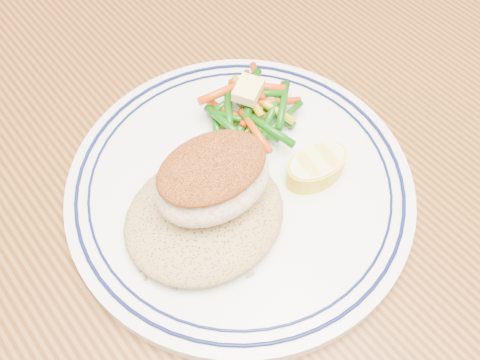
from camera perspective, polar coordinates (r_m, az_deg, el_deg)
name	(u,v)px	position (r m, az deg, el deg)	size (l,w,h in m)	color
dining_table	(249,230)	(0.56, 0.92, -5.32)	(1.50, 0.90, 0.75)	#4F2B0F
plate	(240,187)	(0.46, 0.00, -0.72)	(0.30, 0.30, 0.02)	white
rice_pilaf	(204,214)	(0.43, -3.84, -3.66)	(0.13, 0.12, 0.03)	#9B804D
fish_fillet	(213,179)	(0.41, -2.91, 0.12)	(0.10, 0.08, 0.05)	beige
vegetable_pile	(251,111)	(0.48, 1.18, 7.34)	(0.11, 0.10, 0.03)	gold
butter_pat	(248,90)	(0.47, 0.89, 9.61)	(0.03, 0.02, 0.01)	#FDE57B
lemon_wedge	(316,166)	(0.45, 8.12, 1.48)	(0.06, 0.06, 0.02)	yellow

